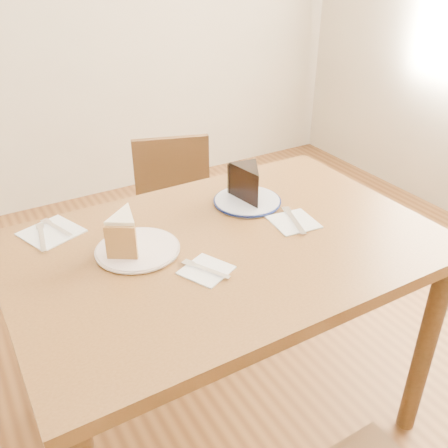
# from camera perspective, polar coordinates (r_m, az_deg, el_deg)

# --- Properties ---
(ground) EXTENTS (4.00, 4.00, 0.00)m
(ground) POSITION_cam_1_polar(r_m,az_deg,el_deg) (1.92, 0.17, -21.35)
(ground) COLOR #492A13
(ground) RESTS_ON ground
(table) EXTENTS (1.20, 0.80, 0.75)m
(table) POSITION_cam_1_polar(r_m,az_deg,el_deg) (1.47, 0.20, -5.26)
(table) COLOR #4A2D14
(table) RESTS_ON ground
(chair_far) EXTENTS (0.48, 0.48, 0.77)m
(chair_far) POSITION_cam_1_polar(r_m,az_deg,el_deg) (2.16, -5.33, 0.13)
(chair_far) COLOR #341F0F
(chair_far) RESTS_ON ground
(plate_cream) EXTENTS (0.22, 0.22, 0.01)m
(plate_cream) POSITION_cam_1_polar(r_m,az_deg,el_deg) (1.39, -9.84, -2.88)
(plate_cream) COLOR silver
(plate_cream) RESTS_ON table
(plate_navy) EXTENTS (0.21, 0.21, 0.01)m
(plate_navy) POSITION_cam_1_polar(r_m,az_deg,el_deg) (1.62, 2.67, 2.64)
(plate_navy) COLOR silver
(plate_navy) RESTS_ON table
(carrot_cake) EXTENTS (0.13, 0.14, 0.09)m
(carrot_cake) POSITION_cam_1_polar(r_m,az_deg,el_deg) (1.37, -11.15, -0.81)
(carrot_cake) COLOR beige
(carrot_cake) RESTS_ON plate_cream
(chocolate_cake) EXTENTS (0.12, 0.15, 0.10)m
(chocolate_cake) POSITION_cam_1_polar(r_m,az_deg,el_deg) (1.59, 3.00, 4.37)
(chocolate_cake) COLOR black
(chocolate_cake) RESTS_ON plate_navy
(napkin_cream) EXTENTS (0.15, 0.15, 0.00)m
(napkin_cream) POSITION_cam_1_polar(r_m,az_deg,el_deg) (1.29, -2.03, -5.30)
(napkin_cream) COLOR white
(napkin_cream) RESTS_ON table
(napkin_navy) EXTENTS (0.14, 0.14, 0.00)m
(napkin_navy) POSITION_cam_1_polar(r_m,az_deg,el_deg) (1.52, 7.96, 0.23)
(napkin_navy) COLOR white
(napkin_navy) RESTS_ON table
(napkin_spare) EXTENTS (0.19, 0.19, 0.00)m
(napkin_spare) POSITION_cam_1_polar(r_m,az_deg,el_deg) (1.54, -19.13, -0.92)
(napkin_spare) COLOR white
(napkin_spare) RESTS_ON table
(fork_cream) EXTENTS (0.08, 0.13, 0.00)m
(fork_cream) POSITION_cam_1_polar(r_m,az_deg,el_deg) (1.29, -2.02, -5.23)
(fork_cream) COLOR white
(fork_cream) RESTS_ON napkin_cream
(knife_navy) EXTENTS (0.07, 0.17, 0.00)m
(knife_navy) POSITION_cam_1_polar(r_m,az_deg,el_deg) (1.52, 8.02, 0.41)
(knife_navy) COLOR silver
(knife_navy) RESTS_ON napkin_navy
(fork_spare) EXTENTS (0.06, 0.14, 0.00)m
(fork_spare) POSITION_cam_1_polar(r_m,az_deg,el_deg) (1.55, -18.56, -0.40)
(fork_spare) COLOR silver
(fork_spare) RESTS_ON napkin_spare
(knife_spare) EXTENTS (0.04, 0.16, 0.00)m
(knife_spare) POSITION_cam_1_polar(r_m,az_deg,el_deg) (1.51, -20.09, -1.45)
(knife_spare) COLOR silver
(knife_spare) RESTS_ON napkin_spare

